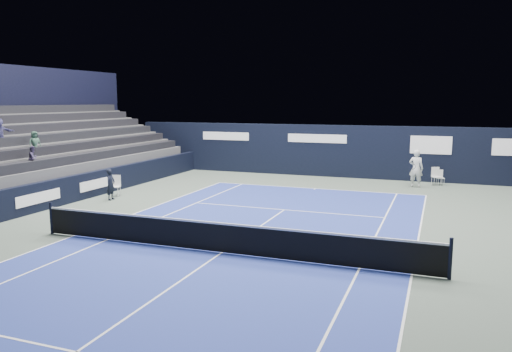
{
  "coord_description": "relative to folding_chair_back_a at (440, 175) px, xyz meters",
  "views": [
    {
      "loc": [
        6.02,
        -13.21,
        4.53
      ],
      "look_at": [
        -1.45,
        6.88,
        1.3
      ],
      "focal_mm": 35.0,
      "sensor_mm": 36.0,
      "label": 1
    }
  ],
  "objects": [
    {
      "name": "ground",
      "position": [
        -6.06,
        -13.49,
        -0.55
      ],
      "size": [
        48.0,
        48.0,
        0.0
      ],
      "primitive_type": "plane",
      "color": "#48564C",
      "rests_on": "ground"
    },
    {
      "name": "back_sponsor_wall",
      "position": [
        -6.05,
        1.01,
        1.0
      ],
      "size": [
        26.0,
        0.63,
        3.1
      ],
      "color": "black",
      "rests_on": "ground"
    },
    {
      "name": "folding_chair_back_a",
      "position": [
        0.0,
        0.0,
        0.0
      ],
      "size": [
        0.46,
        0.48,
        0.83
      ],
      "rotation": [
        0.0,
        0.0,
        0.33
      ],
      "color": "silver",
      "rests_on": "ground"
    },
    {
      "name": "tennis_player",
      "position": [
        -1.2,
        -1.23,
        0.45
      ],
      "size": [
        0.8,
        0.91,
        2.0
      ],
      "color": "silver",
      "rests_on": "ground"
    },
    {
      "name": "court_surface",
      "position": [
        -6.06,
        -15.49,
        -0.55
      ],
      "size": [
        10.97,
        23.77,
        0.01
      ],
      "primitive_type": "cube",
      "color": "navy",
      "rests_on": "ground"
    },
    {
      "name": "folding_chair_back_b",
      "position": [
        -0.2,
        -0.24,
        0.01
      ],
      "size": [
        0.56,
        0.56,
        0.98
      ],
      "rotation": [
        0.0,
        0.0,
        0.41
      ],
      "color": "silver",
      "rests_on": "ground"
    },
    {
      "name": "side_barrier_left",
      "position": [
        -15.55,
        -9.52,
        0.05
      ],
      "size": [
        0.33,
        22.0,
        1.2
      ],
      "color": "black",
      "rests_on": "ground"
    },
    {
      "name": "court_markings",
      "position": [
        -6.06,
        -15.49,
        -0.54
      ],
      "size": [
        11.03,
        23.83,
        0.0
      ],
      "color": "white",
      "rests_on": "court_surface"
    },
    {
      "name": "tennis_net",
      "position": [
        -6.06,
        -15.49,
        -0.04
      ],
      "size": [
        12.9,
        0.1,
        1.1
      ],
      "color": "black",
      "rests_on": "ground"
    },
    {
      "name": "line_judge",
      "position": [
        -14.22,
        -9.78,
        0.17
      ],
      "size": [
        0.4,
        0.56,
        1.43
      ],
      "primitive_type": "imported",
      "rotation": [
        0.0,
        0.0,
        1.67
      ],
      "color": "black",
      "rests_on": "ground"
    },
    {
      "name": "line_judge_chair",
      "position": [
        -14.58,
        -8.94,
        0.02
      ],
      "size": [
        0.56,
        0.54,
        1.01
      ],
      "rotation": [
        0.0,
        0.0,
        0.31
      ],
      "color": "silver",
      "rests_on": "ground"
    },
    {
      "name": "spectator_stand",
      "position": [
        -19.33,
        -8.5,
        1.4
      ],
      "size": [
        6.0,
        18.0,
        6.4
      ],
      "color": "#48484A",
      "rests_on": "ground"
    }
  ]
}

